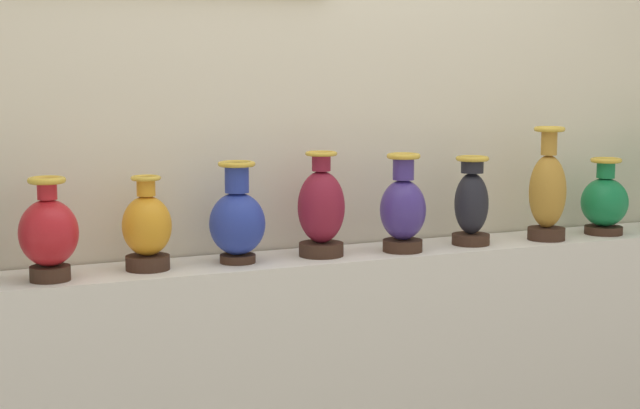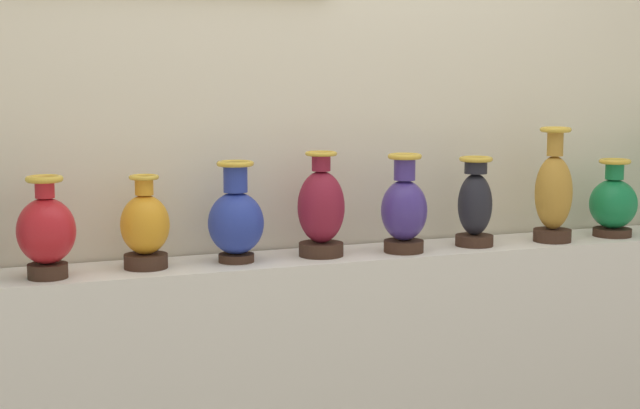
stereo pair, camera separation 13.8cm
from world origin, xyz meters
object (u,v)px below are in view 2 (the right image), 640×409
at_px(vase_amber, 145,228).
at_px(vase_emerald, 613,203).
at_px(vase_crimson, 46,232).
at_px(vase_onyx, 475,205).
at_px(vase_cobalt, 236,220).
at_px(vase_ochre, 554,194).
at_px(vase_indigo, 404,210).
at_px(vase_burgundy, 320,210).

bearing_deg(vase_amber, vase_emerald, -0.76).
height_order(vase_crimson, vase_onyx, vase_onyx).
height_order(vase_cobalt, vase_ochre, vase_ochre).
height_order(vase_amber, vase_onyx, vase_onyx).
bearing_deg(vase_crimson, vase_emerald, 0.61).
distance_m(vase_indigo, vase_ochre, 0.60).
height_order(vase_crimson, vase_burgundy, vase_burgundy).
height_order(vase_cobalt, vase_onyx, vase_cobalt).
bearing_deg(vase_amber, vase_burgundy, -0.31).
height_order(vase_amber, vase_burgundy, vase_burgundy).
bearing_deg(vase_ochre, vase_emerald, 3.82).
height_order(vase_burgundy, vase_onyx, vase_burgundy).
bearing_deg(vase_indigo, vase_cobalt, 176.49).
bearing_deg(vase_crimson, vase_indigo, 0.30).
relative_size(vase_cobalt, vase_onyx, 1.03).
relative_size(vase_crimson, vase_amber, 1.05).
relative_size(vase_indigo, vase_onyx, 1.06).
xyz_separation_m(vase_amber, vase_indigo, (0.87, -0.04, 0.02)).
xyz_separation_m(vase_burgundy, vase_onyx, (0.58, -0.01, -0.01)).
bearing_deg(vase_indigo, vase_burgundy, 173.06).
height_order(vase_amber, vase_indigo, vase_indigo).
bearing_deg(vase_amber, vase_onyx, -0.83).
relative_size(vase_cobalt, vase_indigo, 0.97).
xyz_separation_m(vase_ochre, vase_emerald, (0.28, 0.02, -0.05)).
height_order(vase_indigo, vase_ochre, vase_ochre).
xyz_separation_m(vase_onyx, vase_ochre, (0.31, -0.02, 0.03)).
bearing_deg(vase_emerald, vase_cobalt, 179.21).
distance_m(vase_cobalt, vase_burgundy, 0.29).
height_order(vase_amber, vase_cobalt, vase_cobalt).
bearing_deg(vase_indigo, vase_ochre, -0.30).
bearing_deg(vase_indigo, vase_amber, 177.46).
xyz_separation_m(vase_onyx, vase_emerald, (0.59, -0.01, -0.02)).
height_order(vase_crimson, vase_cobalt, vase_cobalt).
distance_m(vase_burgundy, vase_ochre, 0.89).
bearing_deg(vase_onyx, vase_amber, 179.17).
height_order(vase_crimson, vase_ochre, vase_ochre).
xyz_separation_m(vase_burgundy, vase_indigo, (0.29, -0.04, -0.01)).
relative_size(vase_amber, vase_cobalt, 0.90).
distance_m(vase_amber, vase_burgundy, 0.58).
distance_m(vase_cobalt, vase_indigo, 0.58).
xyz_separation_m(vase_crimson, vase_burgundy, (0.88, 0.04, 0.01)).
bearing_deg(vase_amber, vase_cobalt, -0.59).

